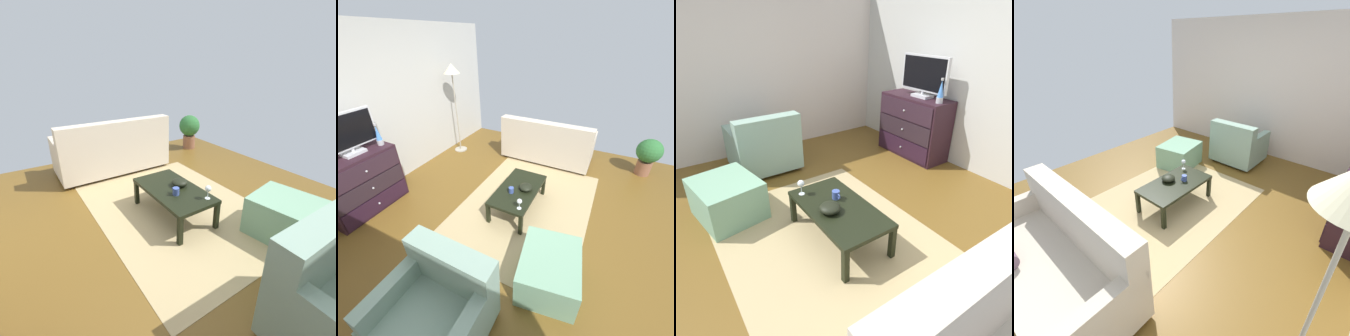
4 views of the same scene
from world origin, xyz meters
TOP-DOWN VIEW (x-y plane):
  - ground_plane at (0.00, 0.00)m, footprint 5.44×5.04m
  - wall_plain_left at (-2.48, 0.00)m, footprint 0.12×5.04m
  - area_rug at (0.20, -0.20)m, footprint 2.60×1.90m
  - coffee_table at (0.11, -0.09)m, footprint 1.03×0.56m
  - wine_glass at (-0.28, -0.28)m, footprint 0.07×0.07m
  - mug at (-0.02, -0.04)m, footprint 0.11×0.08m
  - bowl_decorative at (0.14, -0.20)m, footprint 0.20×0.20m
  - couch_large at (1.81, -0.01)m, footprint 0.85×1.82m
  - armchair at (-1.71, -0.14)m, footprint 0.80×0.85m
  - ottoman at (-0.86, -0.88)m, footprint 0.79×0.71m
  - standing_lamp at (1.33, 1.92)m, footprint 0.32×0.32m

SIDE VIEW (x-z plane):
  - ground_plane at x=0.00m, z-range -0.05..0.00m
  - area_rug at x=0.20m, z-range 0.00..0.01m
  - ottoman at x=-0.86m, z-range 0.00..0.43m
  - coffee_table at x=0.11m, z-range 0.14..0.50m
  - armchair at x=-1.71m, z-range -0.08..0.75m
  - couch_large at x=1.81m, z-range -0.10..0.81m
  - mug at x=-0.02m, z-range 0.36..0.45m
  - bowl_decorative at x=0.14m, z-range 0.36..0.45m
  - wine_glass at x=-0.28m, z-range 0.40..0.56m
  - wall_plain_left at x=-2.48m, z-range 0.00..2.53m
  - standing_lamp at x=1.33m, z-range 0.66..2.52m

